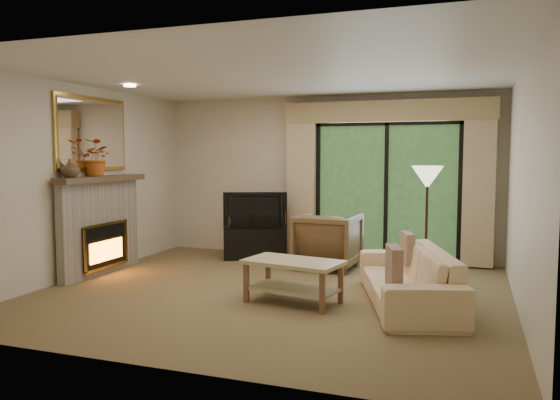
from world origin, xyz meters
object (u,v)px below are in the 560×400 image
(armchair, at_px, (328,241))
(coffee_table, at_px, (293,281))
(sofa, at_px, (407,277))
(media_console, at_px, (255,243))

(armchair, distance_m, coffee_table, 1.96)
(coffee_table, bearing_deg, sofa, 26.41)
(media_console, relative_size, armchair, 1.11)
(media_console, xyz_separation_m, armchair, (1.28, -0.35, 0.16))
(armchair, height_order, sofa, armchair)
(media_console, bearing_deg, coffee_table, -80.51)
(armchair, xyz_separation_m, coffee_table, (0.10, -1.95, -0.16))
(armchair, xyz_separation_m, sofa, (1.32, -1.60, -0.10))
(media_console, relative_size, sofa, 0.47)
(media_console, bearing_deg, armchair, -36.75)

